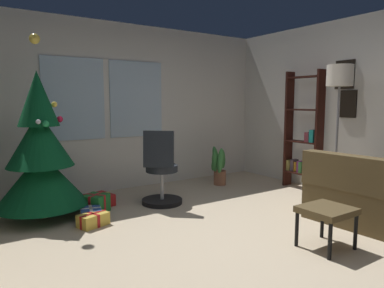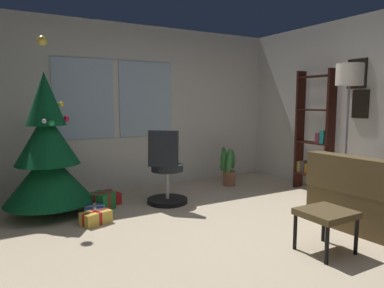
{
  "view_description": "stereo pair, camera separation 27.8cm",
  "coord_description": "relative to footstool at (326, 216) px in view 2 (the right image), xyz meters",
  "views": [
    {
      "loc": [
        -2.36,
        -2.46,
        1.41
      ],
      "look_at": [
        -0.23,
        0.7,
        0.95
      ],
      "focal_mm": 33.2,
      "sensor_mm": 36.0,
      "label": 1
    },
    {
      "loc": [
        -2.12,
        -2.61,
        1.41
      ],
      "look_at": [
        -0.23,
        0.7,
        0.95
      ],
      "focal_mm": 33.2,
      "sensor_mm": 36.0,
      "label": 2
    }
  ],
  "objects": [
    {
      "name": "potted_plant",
      "position": [
        0.76,
        2.63,
        -0.03
      ],
      "size": [
        0.49,
        0.45,
        0.66
      ],
      "color": "#945D43",
      "rests_on": "ground_plane"
    },
    {
      "name": "gift_box_blue",
      "position": [
        -1.62,
        2.05,
        -0.27
      ],
      "size": [
        0.29,
        0.31,
        0.16
      ],
      "color": "#2D4C99",
      "rests_on": "ground_plane"
    },
    {
      "name": "wall_back_with_windows",
      "position": [
        -0.57,
        3.34,
        0.97
      ],
      "size": [
        4.99,
        0.12,
        2.62
      ],
      "color": "silver",
      "rests_on": "ground_plane"
    },
    {
      "name": "gift_box_gold",
      "position": [
        -1.66,
        1.85,
        -0.28
      ],
      "size": [
        0.37,
        0.29,
        0.15
      ],
      "color": "gold",
      "rests_on": "ground_plane"
    },
    {
      "name": "office_chair",
      "position": [
        -0.61,
        2.16,
        0.06
      ],
      "size": [
        0.59,
        0.59,
        1.03
      ],
      "color": "black",
      "rests_on": "ground_plane"
    },
    {
      "name": "bookshelf",
      "position": [
        1.73,
        1.67,
        0.47
      ],
      "size": [
        0.18,
        0.64,
        1.89
      ],
      "color": "black",
      "rests_on": "ground_plane"
    },
    {
      "name": "gift_box_red",
      "position": [
        -1.33,
        2.59,
        -0.27
      ],
      "size": [
        0.38,
        0.4,
        0.16
      ],
      "color": "red",
      "rests_on": "ground_plane"
    },
    {
      "name": "floor_lamp",
      "position": [
        1.4,
        0.86,
        1.26
      ],
      "size": [
        0.34,
        0.34,
        1.89
      ],
      "color": "slate",
      "rests_on": "ground_plane"
    },
    {
      "name": "ground_plane",
      "position": [
        -0.55,
        0.46,
        -0.4
      ],
      "size": [
        4.99,
        5.67,
        0.1
      ],
      "primitive_type": "cube",
      "color": "beige"
    },
    {
      "name": "holiday_tree",
      "position": [
        -2.07,
        2.47,
        0.39
      ],
      "size": [
        1.07,
        1.07,
        2.18
      ],
      "color": "#4C331E",
      "rests_on": "ground_plane"
    },
    {
      "name": "gift_box_green",
      "position": [
        -1.47,
        2.32,
        -0.23
      ],
      "size": [
        0.38,
        0.38,
        0.24
      ],
      "color": "#1E722D",
      "rests_on": "ground_plane"
    },
    {
      "name": "footstool",
      "position": [
        0.0,
        0.0,
        0.0
      ],
      "size": [
        0.46,
        0.43,
        0.4
      ],
      "color": "brown",
      "rests_on": "ground_plane"
    }
  ]
}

